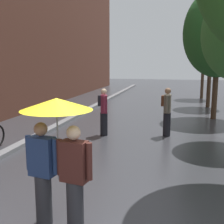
{
  "coord_description": "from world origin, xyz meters",
  "views": [
    {
      "loc": [
        1.48,
        -3.37,
        2.59
      ],
      "look_at": [
        -0.1,
        3.51,
        1.35
      ],
      "focal_mm": 46.25,
      "sensor_mm": 36.0,
      "label": 1
    }
  ],
  "objects_px": {
    "street_tree_2": "(219,33)",
    "street_tree_4": "(204,43)",
    "pedestrian_walking_far": "(167,111)",
    "street_tree_3": "(211,42)",
    "couple_under_umbrella": "(57,145)",
    "pedestrian_walking_midground": "(103,111)"
  },
  "relations": [
    {
      "from": "pedestrian_walking_midground",
      "to": "street_tree_2",
      "type": "bearing_deg",
      "value": 44.07
    },
    {
      "from": "pedestrian_walking_far",
      "to": "street_tree_2",
      "type": "bearing_deg",
      "value": 61.32
    },
    {
      "from": "street_tree_3",
      "to": "street_tree_4",
      "type": "distance_m",
      "value": 4.08
    },
    {
      "from": "street_tree_3",
      "to": "pedestrian_walking_far",
      "type": "height_order",
      "value": "street_tree_3"
    },
    {
      "from": "street_tree_4",
      "to": "couple_under_umbrella",
      "type": "distance_m",
      "value": 17.94
    },
    {
      "from": "street_tree_4",
      "to": "street_tree_2",
      "type": "bearing_deg",
      "value": -90.21
    },
    {
      "from": "street_tree_2",
      "to": "couple_under_umbrella",
      "type": "height_order",
      "value": "street_tree_2"
    },
    {
      "from": "street_tree_3",
      "to": "couple_under_umbrella",
      "type": "distance_m",
      "value": 13.98
    },
    {
      "from": "street_tree_4",
      "to": "pedestrian_walking_midground",
      "type": "distance_m",
      "value": 12.76
    },
    {
      "from": "street_tree_4",
      "to": "pedestrian_walking_far",
      "type": "distance_m",
      "value": 11.83
    },
    {
      "from": "street_tree_2",
      "to": "street_tree_4",
      "type": "bearing_deg",
      "value": 89.79
    },
    {
      "from": "street_tree_2",
      "to": "pedestrian_walking_far",
      "type": "xyz_separation_m",
      "value": [
        -1.98,
        -3.61,
        -2.93
      ]
    },
    {
      "from": "couple_under_umbrella",
      "to": "street_tree_3",
      "type": "bearing_deg",
      "value": 75.54
    },
    {
      "from": "street_tree_2",
      "to": "street_tree_4",
      "type": "height_order",
      "value": "street_tree_2"
    },
    {
      "from": "street_tree_4",
      "to": "pedestrian_walking_far",
      "type": "height_order",
      "value": "street_tree_4"
    },
    {
      "from": "street_tree_2",
      "to": "pedestrian_walking_far",
      "type": "height_order",
      "value": "street_tree_2"
    },
    {
      "from": "street_tree_3",
      "to": "pedestrian_walking_far",
      "type": "distance_m",
      "value": 7.97
    },
    {
      "from": "street_tree_2",
      "to": "couple_under_umbrella",
      "type": "distance_m",
      "value": 10.63
    },
    {
      "from": "street_tree_3",
      "to": "pedestrian_walking_midground",
      "type": "distance_m",
      "value": 9.13
    },
    {
      "from": "street_tree_4",
      "to": "couple_under_umbrella",
      "type": "relative_size",
      "value": 2.51
    },
    {
      "from": "couple_under_umbrella",
      "to": "pedestrian_walking_midground",
      "type": "height_order",
      "value": "couple_under_umbrella"
    },
    {
      "from": "street_tree_3",
      "to": "couple_under_umbrella",
      "type": "relative_size",
      "value": 2.5
    }
  ]
}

